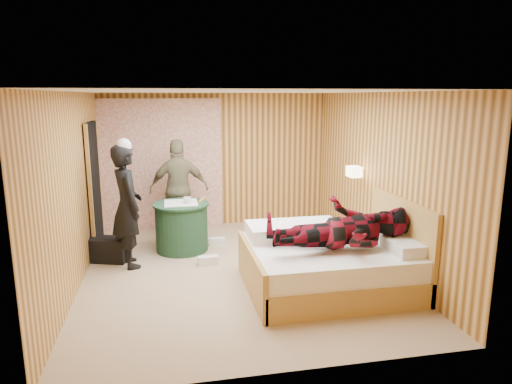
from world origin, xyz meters
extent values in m
cube|color=tan|center=(0.00, 0.00, 0.00)|extent=(4.20, 5.00, 0.01)
cube|color=white|center=(0.00, 0.00, 2.50)|extent=(4.20, 5.00, 0.01)
cube|color=#DDA654|center=(0.00, 2.50, 1.25)|extent=(4.20, 0.02, 2.50)
cube|color=#DDA654|center=(-2.10, 0.00, 1.25)|extent=(0.02, 5.00, 2.50)
cube|color=#DDA654|center=(2.10, 0.00, 1.25)|extent=(0.02, 5.00, 2.50)
cube|color=white|center=(-1.00, 2.43, 1.20)|extent=(2.20, 0.08, 2.40)
cube|color=black|center=(-2.06, 1.40, 1.02)|extent=(0.06, 0.90, 2.05)
cylinder|color=gold|center=(2.00, 0.45, 1.30)|extent=(0.18, 0.04, 0.04)
cube|color=#FFEAB2|center=(1.92, 0.45, 1.30)|extent=(0.18, 0.24, 0.16)
cube|color=tan|center=(1.10, -0.82, 0.16)|extent=(2.08, 1.66, 0.31)
cube|color=white|center=(1.10, -0.82, 0.44)|extent=(2.02, 1.60, 0.26)
cube|color=tan|center=(0.06, -0.82, 0.29)|extent=(0.06, 1.66, 0.58)
cube|color=tan|center=(2.06, -0.82, 0.57)|extent=(0.06, 1.66, 1.14)
cube|color=silver|center=(1.91, -1.21, 0.64)|extent=(0.40, 0.57, 0.15)
cube|color=silver|center=(1.91, -0.42, 0.64)|extent=(0.40, 0.57, 0.15)
cube|color=white|center=(0.74, -0.35, 0.67)|extent=(1.25, 0.62, 0.19)
cube|color=tan|center=(1.88, 0.10, 0.28)|extent=(0.41, 0.57, 0.57)
cube|color=tan|center=(1.88, 0.10, 0.46)|extent=(0.43, 0.59, 0.03)
cylinder|color=#20462D|center=(-0.72, 1.06, 0.38)|extent=(0.83, 0.83, 0.75)
cylinder|color=#20462D|center=(-0.72, 1.06, 0.76)|extent=(0.89, 0.89, 0.03)
cube|color=silver|center=(-0.72, 1.06, 0.78)|extent=(0.55, 0.55, 0.01)
cube|color=tan|center=(-0.72, 1.69, 0.45)|extent=(0.51, 0.51, 0.05)
cube|color=tan|center=(-0.77, 1.87, 0.70)|extent=(0.42, 0.14, 0.46)
cylinder|color=tan|center=(-0.84, 1.48, 0.21)|extent=(0.04, 0.04, 0.43)
cylinder|color=tan|center=(-0.60, 1.89, 0.21)|extent=(0.04, 0.04, 0.43)
cube|color=tan|center=(-0.52, 1.21, 0.40)|extent=(0.47, 0.47, 0.04)
cube|color=tan|center=(-0.37, 1.16, 0.62)|extent=(0.15, 0.36, 0.41)
cylinder|color=tan|center=(-0.62, 1.40, 0.19)|extent=(0.04, 0.04, 0.38)
cylinder|color=tan|center=(-0.43, 1.02, 0.19)|extent=(0.04, 0.04, 0.38)
cube|color=black|center=(-1.85, 0.79, 0.18)|extent=(0.70, 0.52, 0.35)
cube|color=silver|center=(-0.14, 1.21, 0.06)|extent=(0.28, 0.13, 0.12)
cube|color=silver|center=(-0.38, 0.32, 0.06)|extent=(0.30, 0.15, 0.13)
imported|color=black|center=(-1.50, 0.53, 0.89)|extent=(0.62, 0.76, 1.79)
imported|color=#746C4D|center=(-0.72, 1.81, 0.86)|extent=(1.02, 0.44, 1.72)
imported|color=maroon|center=(1.15, -1.02, 1.00)|extent=(0.86, 0.67, 1.77)
imported|color=silver|center=(1.88, 0.05, 0.58)|extent=(0.18, 0.23, 0.02)
imported|color=silver|center=(1.88, 0.05, 0.60)|extent=(0.23, 0.27, 0.02)
imported|color=silver|center=(1.88, 0.23, 0.61)|extent=(0.12, 0.12, 0.09)
imported|color=silver|center=(-0.62, 1.01, 0.84)|extent=(0.13, 0.13, 0.10)
camera|label=1|loc=(-0.93, -6.07, 2.44)|focal=32.00mm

